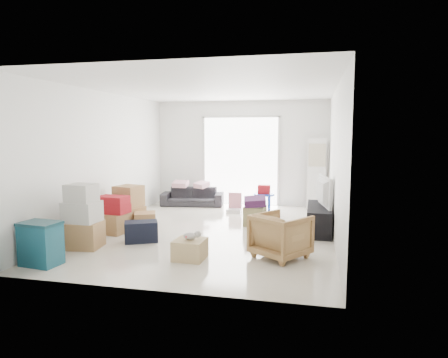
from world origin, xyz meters
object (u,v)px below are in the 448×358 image
at_px(wood_crate, 190,249).
at_px(television, 319,203).
at_px(sofa, 192,194).
at_px(kids_table, 264,193).
at_px(ac_tower, 317,174).
at_px(storage_bins, 41,243).
at_px(ottoman, 255,216).
at_px(armchair, 281,233).
at_px(tv_console, 319,219).

bearing_deg(wood_crate, television, 48.88).
height_order(sofa, kids_table, kids_table).
bearing_deg(sofa, ac_tower, -5.22).
bearing_deg(storage_bins, ottoman, 49.54).
bearing_deg(kids_table, ottoman, -90.00).
height_order(ac_tower, wood_crate, ac_tower).
distance_m(ac_tower, storage_bins, 6.43).
distance_m(ac_tower, wood_crate, 4.83).
relative_size(sofa, armchair, 2.14).
bearing_deg(kids_table, tv_console, -52.96).
distance_m(sofa, kids_table, 1.96).
distance_m(armchair, ottoman, 2.11).
relative_size(armchair, ottoman, 1.89).
relative_size(ottoman, kids_table, 0.62).
bearing_deg(wood_crate, tv_console, 48.88).
height_order(storage_bins, wood_crate, storage_bins).
distance_m(armchair, storage_bins, 3.50).
distance_m(television, storage_bins, 4.87).
distance_m(tv_console, armchair, 1.90).
height_order(sofa, ottoman, sofa).
bearing_deg(wood_crate, armchair, 15.92).
relative_size(tv_console, kids_table, 2.30).
height_order(television, armchair, armchair).
bearing_deg(tv_console, storage_bins, -143.34).
relative_size(storage_bins, kids_table, 0.99).
xyz_separation_m(armchair, ottoman, (-0.68, 1.99, -0.18)).
bearing_deg(wood_crate, storage_bins, -160.13).
height_order(storage_bins, ottoman, storage_bins).
height_order(tv_console, armchair, armchair).
xyz_separation_m(ac_tower, armchair, (-0.53, -4.02, -0.50)).
relative_size(television, storage_bins, 1.59).
xyz_separation_m(tv_console, kids_table, (-1.27, 1.68, 0.21)).
distance_m(sofa, armchair, 4.66).
bearing_deg(ottoman, television, -8.31).
distance_m(tv_console, wood_crate, 2.90).
distance_m(storage_bins, ottoman, 4.06).
distance_m(television, sofa, 3.80).
relative_size(tv_console, wood_crate, 3.27).
bearing_deg(sofa, ottoman, -52.54).
bearing_deg(armchair, kids_table, -43.34).
bearing_deg(tv_console, ac_tower, 91.29).
height_order(ac_tower, television, ac_tower).
bearing_deg(television, ac_tower, -9.45).
bearing_deg(tv_console, television, 0.00).
xyz_separation_m(ac_tower, wood_crate, (-1.85, -4.40, -0.73)).
height_order(ac_tower, tv_console, ac_tower).
height_order(tv_console, kids_table, kids_table).
relative_size(tv_console, television, 1.47).
height_order(armchair, kids_table, armchair).
relative_size(ac_tower, tv_console, 1.20).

